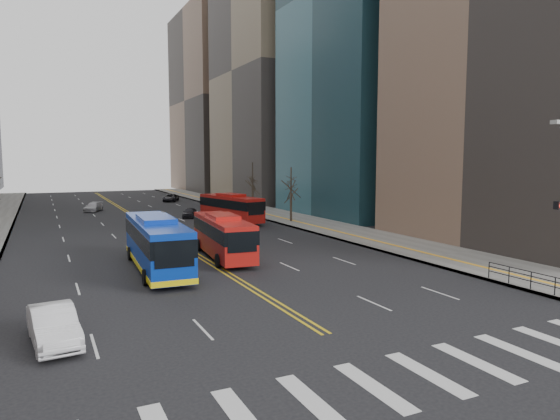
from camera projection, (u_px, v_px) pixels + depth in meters
ground at (401, 380)px, 17.31m from camera, size 220.00×220.00×0.00m
sidewalk_right at (284, 217)px, 65.18m from camera, size 7.00×130.00×0.15m
crosswalk at (401, 380)px, 17.31m from camera, size 26.70×4.00×0.01m
centerline at (134, 216)px, 66.62m from camera, size 0.55×100.00×0.01m
office_towers at (115, 52)px, 76.31m from camera, size 83.00×134.00×58.00m
pedestrian_railing at (531, 277)px, 28.76m from camera, size 0.06×6.06×1.02m
street_trees at (88, 190)px, 44.69m from camera, size 35.20×47.20×7.60m
blue_bus at (156, 242)px, 34.24m from camera, size 3.42×12.98×3.72m
red_bus_near at (223, 234)px, 38.47m from camera, size 3.39×10.81×3.39m
red_bus_far at (231, 206)px, 59.90m from camera, size 4.62×11.19×3.47m
car_white at (54, 326)px, 20.60m from camera, size 2.16×4.92×1.57m
car_dark_mid at (190, 213)px, 64.91m from camera, size 2.94×4.03×1.27m
car_silver at (93, 207)px, 72.23m from camera, size 3.45×4.87×1.31m
car_dark_far at (171, 198)px, 88.97m from camera, size 4.03×5.35×1.35m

